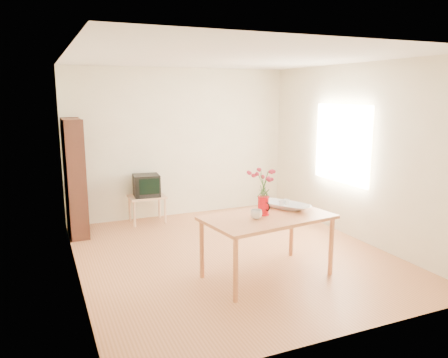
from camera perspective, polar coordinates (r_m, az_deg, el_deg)
name	(u,v)px	position (r m, az deg, el deg)	size (l,w,h in m)	color
room	(235,160)	(5.73, 1.44, 2.46)	(4.50, 4.50, 4.50)	#AB653C
table	(268,222)	(5.19, 5.71, -5.62)	(1.60, 1.06, 0.75)	#C16E42
tv_stand	(147,200)	(7.51, -10.03, -2.74)	(0.60, 0.45, 0.46)	tan
bookshelf	(75,182)	(7.03, -18.85, -0.34)	(0.28, 0.70, 1.80)	black
pitcher	(263,206)	(5.19, 5.14, -3.57)	(0.15, 0.23, 0.23)	red
flowers	(264,182)	(5.12, 5.21, -0.41)	(0.26, 0.26, 0.36)	#C12D49
mug	(256,214)	(5.03, 4.24, -4.62)	(0.14, 0.14, 0.11)	white
bowl	(285,192)	(5.48, 7.94, -1.69)	(0.45, 0.45, 0.42)	white
teacup_a	(282,196)	(5.47, 7.56, -2.16)	(0.07, 0.07, 0.06)	white
teacup_b	(287,195)	(5.53, 8.22, -2.04)	(0.07, 0.07, 0.06)	white
television	(146,185)	(7.46, -10.12, -0.78)	(0.45, 0.43, 0.37)	black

